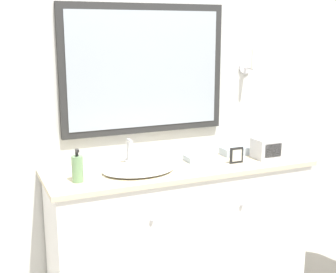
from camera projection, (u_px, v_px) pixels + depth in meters
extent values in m
cube|color=silver|center=(163.00, 104.00, 3.23)|extent=(8.00, 0.06, 2.55)
cube|color=#282828|center=(144.00, 70.00, 3.08)|extent=(1.13, 0.04, 0.84)
cube|color=#9EA8B2|center=(145.00, 70.00, 3.06)|extent=(1.04, 0.01, 0.75)
cylinder|color=silver|center=(245.00, 68.00, 3.39)|extent=(0.09, 0.01, 0.09)
cylinder|color=silver|center=(249.00, 68.00, 3.35)|extent=(0.02, 0.10, 0.02)
cylinder|color=white|center=(253.00, 59.00, 3.29)|extent=(0.02, 0.02, 0.14)
cube|color=white|center=(180.00, 232.00, 3.15)|extent=(1.71, 0.51, 0.88)
cube|color=beige|center=(181.00, 167.00, 3.05)|extent=(1.76, 0.55, 0.03)
sphere|color=silver|center=(152.00, 220.00, 2.73)|extent=(0.02, 0.02, 0.02)
sphere|color=silver|center=(242.00, 205.00, 2.97)|extent=(0.02, 0.02, 0.02)
ellipsoid|color=white|center=(138.00, 169.00, 2.90)|extent=(0.45, 0.34, 0.03)
cylinder|color=silver|center=(128.00, 162.00, 3.07)|extent=(0.06, 0.06, 0.03)
cylinder|color=silver|center=(128.00, 150.00, 3.05)|extent=(0.02, 0.02, 0.13)
cylinder|color=silver|center=(130.00, 141.00, 3.00)|extent=(0.02, 0.07, 0.02)
cylinder|color=white|center=(117.00, 161.00, 3.04)|extent=(0.06, 0.02, 0.02)
cylinder|color=white|center=(139.00, 158.00, 3.10)|extent=(0.06, 0.02, 0.02)
cylinder|color=#709966|center=(77.00, 169.00, 2.69)|extent=(0.07, 0.07, 0.15)
cylinder|color=black|center=(77.00, 153.00, 2.67)|extent=(0.02, 0.02, 0.04)
cube|color=black|center=(77.00, 151.00, 2.66)|extent=(0.02, 0.03, 0.01)
cube|color=#BCBCC1|center=(267.00, 148.00, 3.20)|extent=(0.18, 0.15, 0.14)
cube|color=black|center=(273.00, 151.00, 3.14)|extent=(0.13, 0.01, 0.09)
cube|color=black|center=(236.00, 155.00, 3.08)|extent=(0.10, 0.01, 0.11)
cube|color=beige|center=(237.00, 156.00, 3.07)|extent=(0.07, 0.00, 0.08)
cube|color=#A8B7C6|center=(196.00, 158.00, 3.14)|extent=(0.14, 0.12, 0.04)
cube|color=#A8B7C6|center=(234.00, 151.00, 3.29)|extent=(0.18, 0.12, 0.05)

